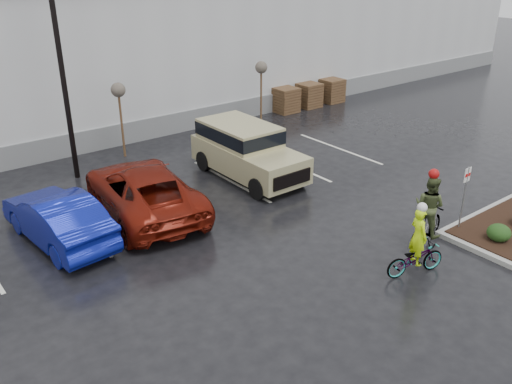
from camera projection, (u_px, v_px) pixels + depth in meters
ground at (384, 275)px, 14.87m from camera, size 120.00×120.00×0.00m
warehouse at (71, 41)px, 29.17m from camera, size 60.50×15.50×7.20m
lamppost at (56, 27)px, 18.91m from camera, size 0.50×1.00×9.22m
sapling_mid at (119, 94)px, 22.25m from camera, size 0.60×0.60×3.20m
sapling_east at (261, 71)px, 26.46m from camera, size 0.60×0.60×3.20m
pallet_stack_a at (286, 100)px, 29.42m from camera, size 1.20×1.20×1.35m
pallet_stack_b at (308, 95)px, 30.37m from camera, size 1.20×1.20×1.35m
pallet_stack_c at (331, 90)px, 31.38m from camera, size 1.20×1.20×1.35m
shrub_a at (499, 233)px, 16.22m from camera, size 0.70×0.70×0.52m
fire_lane_sign at (465, 191)px, 16.57m from camera, size 0.30×0.05×2.20m
car_blue at (58, 218)px, 16.30m from camera, size 2.12×4.88×1.56m
car_red at (143, 190)px, 18.07m from camera, size 3.55×6.31×1.67m
suv_tan at (249, 152)px, 20.81m from camera, size 2.20×5.10×2.06m
cyclist_hivis at (416, 252)px, 14.68m from camera, size 1.88×1.09×2.16m
cyclist_olive at (428, 218)px, 16.07m from camera, size 1.95×0.98×2.45m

